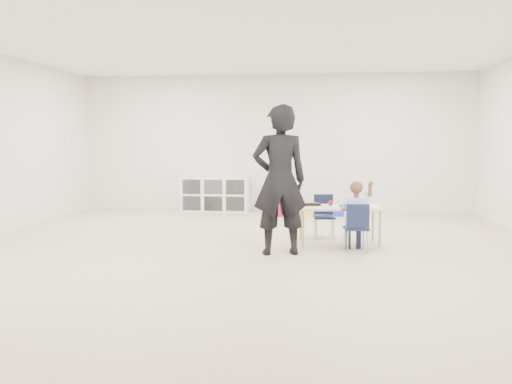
# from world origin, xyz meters

# --- Properties ---
(room) EXTENTS (9.00, 9.02, 2.80)m
(room) POSITION_xyz_m (0.00, 0.00, 1.40)
(room) COLOR #C2AF95
(room) RESTS_ON ground
(table) EXTENTS (1.23, 0.71, 0.54)m
(table) POSITION_xyz_m (1.23, 1.00, 0.27)
(table) COLOR #F6EAC5
(table) RESTS_ON ground
(chair_near) EXTENTS (0.34, 0.32, 0.64)m
(chair_near) POSITION_xyz_m (1.43, 0.51, 0.32)
(chair_near) COLOR #111934
(chair_near) RESTS_ON ground
(chair_far) EXTENTS (0.34, 0.32, 0.64)m
(chair_far) POSITION_xyz_m (1.02, 1.49, 0.32)
(chair_far) COLOR #111934
(chair_far) RESTS_ON ground
(child) EXTENTS (0.47, 0.47, 1.01)m
(child) POSITION_xyz_m (1.43, 0.51, 0.51)
(child) COLOR #BCDBFF
(child) RESTS_ON chair_near
(lunch_tray_near) EXTENTS (0.24, 0.18, 0.03)m
(lunch_tray_near) POSITION_xyz_m (1.35, 1.08, 0.55)
(lunch_tray_near) COLOR black
(lunch_tray_near) RESTS_ON table
(lunch_tray_far) EXTENTS (0.24, 0.18, 0.03)m
(lunch_tray_far) POSITION_xyz_m (0.86, 1.07, 0.55)
(lunch_tray_far) COLOR black
(lunch_tray_far) RESTS_ON table
(milk_carton) EXTENTS (0.08, 0.08, 0.10)m
(milk_carton) POSITION_xyz_m (1.27, 0.88, 0.59)
(milk_carton) COLOR white
(milk_carton) RESTS_ON table
(bread_roll) EXTENTS (0.09, 0.09, 0.07)m
(bread_roll) POSITION_xyz_m (1.51, 0.93, 0.57)
(bread_roll) COLOR tan
(bread_roll) RESTS_ON table
(apple_near) EXTENTS (0.07, 0.07, 0.07)m
(apple_near) POSITION_xyz_m (1.11, 1.08, 0.57)
(apple_near) COLOR #980E0D
(apple_near) RESTS_ON table
(apple_far) EXTENTS (0.07, 0.07, 0.07)m
(apple_far) POSITION_xyz_m (0.72, 0.88, 0.57)
(apple_far) COLOR #980E0D
(apple_far) RESTS_ON table
(cubby_shelf) EXTENTS (1.40, 0.40, 0.70)m
(cubby_shelf) POSITION_xyz_m (-1.20, 4.28, 0.35)
(cubby_shelf) COLOR white
(cubby_shelf) RESTS_ON ground
(adult) EXTENTS (0.79, 0.62, 1.91)m
(adult) POSITION_xyz_m (0.45, 0.22, 0.95)
(adult) COLOR black
(adult) RESTS_ON ground
(bin_red) EXTENTS (0.45, 0.53, 0.23)m
(bin_red) POSITION_xyz_m (0.09, 3.82, 0.11)
(bin_red) COLOR #B9122E
(bin_red) RESTS_ON ground
(bin_yellow) EXTENTS (0.40, 0.47, 0.20)m
(bin_yellow) POSITION_xyz_m (0.54, 3.84, 0.10)
(bin_yellow) COLOR yellow
(bin_yellow) RESTS_ON ground
(bin_blue) EXTENTS (0.34, 0.43, 0.21)m
(bin_blue) POSITION_xyz_m (1.25, 3.98, 0.10)
(bin_blue) COLOR #1A32C5
(bin_blue) RESTS_ON ground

